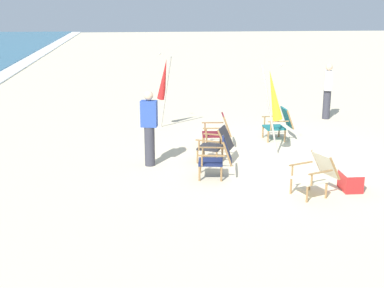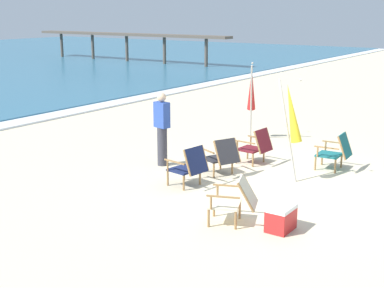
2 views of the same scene
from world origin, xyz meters
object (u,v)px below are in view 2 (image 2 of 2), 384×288
at_px(person_by_waterline, 162,128).
at_px(umbrella_furled_red, 252,90).
at_px(beach_chair_mid_center, 222,155).
at_px(cooler_box, 281,218).
at_px(umbrella_furled_yellow, 292,114).
at_px(beach_chair_front_right, 336,151).
at_px(beach_chair_front_left, 189,165).
at_px(beach_chair_back_left, 256,145).
at_px(beach_chair_back_right, 235,199).

bearing_deg(person_by_waterline, umbrella_furled_red, -7.60).
xyz_separation_m(beach_chair_mid_center, cooler_box, (-1.94, -2.28, -0.23)).
distance_m(umbrella_furled_yellow, person_by_waterline, 2.90).
xyz_separation_m(umbrella_furled_yellow, cooler_box, (-2.39, -0.96, -1.16)).
bearing_deg(cooler_box, person_by_waterline, 64.10).
relative_size(person_by_waterline, cooler_box, 3.33).
xyz_separation_m(beach_chair_front_right, umbrella_furled_yellow, (-1.26, 0.50, 0.93)).
xyz_separation_m(beach_chair_front_left, beach_chair_back_left, (2.16, -0.31, -0.00)).
bearing_deg(beach_chair_front_left, umbrella_furled_yellow, -44.42).
distance_m(beach_chair_mid_center, beach_chair_back_left, 1.17).
relative_size(beach_chair_front_right, cooler_box, 1.66).
xyz_separation_m(person_by_waterline, cooler_box, (-1.82, -3.75, -0.64)).
bearing_deg(beach_chair_front_left, beach_chair_front_right, -35.47).
height_order(beach_chair_mid_center, cooler_box, beach_chair_mid_center).
relative_size(beach_chair_mid_center, beach_chair_front_right, 1.10).
bearing_deg(beach_chair_mid_center, beach_chair_front_right, -46.74).
distance_m(beach_chair_front_right, umbrella_furled_red, 3.32).
relative_size(beach_chair_back_right, beach_chair_front_right, 1.13).
distance_m(beach_chair_back_right, umbrella_furled_yellow, 2.75).
bearing_deg(person_by_waterline, beach_chair_back_left, -52.71).
bearing_deg(beach_chair_back_right, umbrella_furled_red, 26.24).
height_order(beach_chair_front_left, beach_chair_mid_center, beach_chair_front_left).
relative_size(beach_chair_back_right, umbrella_furled_red, 0.45).
bearing_deg(beach_chair_back_right, beach_chair_front_right, -4.03).
relative_size(beach_chair_back_left, cooler_box, 1.66).
relative_size(beach_chair_back_right, cooler_box, 1.87).
xyz_separation_m(beach_chair_back_right, person_by_waterline, (2.00, 3.03, 0.42)).
distance_m(beach_chair_back_right, beach_chair_front_right, 3.84).
bearing_deg(beach_chair_back_right, person_by_waterline, 56.55).
height_order(beach_chair_front_left, cooler_box, beach_chair_front_left).
bearing_deg(person_by_waterline, beach_chair_front_left, -123.30).
xyz_separation_m(beach_chair_front_right, beach_chair_back_left, (-0.56, 1.63, 0.00)).
relative_size(beach_chair_mid_center, umbrella_furled_red, 0.44).
distance_m(beach_chair_mid_center, person_by_waterline, 1.53).
distance_m(beach_chair_mid_center, beach_chair_front_right, 2.50).
relative_size(beach_chair_mid_center, beach_chair_back_left, 1.10).
bearing_deg(beach_chair_back_left, umbrella_furled_red, 31.69).
xyz_separation_m(beach_chair_front_right, person_by_waterline, (-1.83, 3.30, 0.41)).
bearing_deg(umbrella_furled_red, beach_chair_front_right, -116.55).
height_order(beach_chair_front_left, beach_chair_back_left, beach_chair_front_left).
bearing_deg(beach_chair_back_left, beach_chair_front_right, -71.03).
xyz_separation_m(beach_chair_front_left, beach_chair_front_right, (2.72, -1.94, -0.00)).
xyz_separation_m(beach_chair_front_right, umbrella_furled_red, (1.43, 2.86, 0.91)).
relative_size(beach_chair_back_left, umbrella_furled_red, 0.40).
bearing_deg(umbrella_furled_yellow, beach_chair_front_right, -21.87).
distance_m(beach_chair_back_right, beach_chair_mid_center, 2.62).
relative_size(beach_chair_front_left, beach_chair_front_right, 1.00).
xyz_separation_m(umbrella_furled_yellow, person_by_waterline, (-0.57, 2.79, -0.53)).
height_order(beach_chair_back_left, person_by_waterline, person_by_waterline).
xyz_separation_m(beach_chair_back_right, beach_chair_back_left, (3.27, 1.36, 0.01)).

